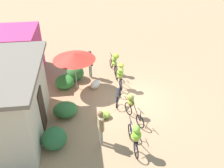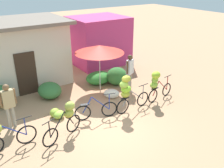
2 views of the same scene
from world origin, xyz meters
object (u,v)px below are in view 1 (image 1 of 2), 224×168
Objects in this scene: bicycle_rightmost at (115,61)px; produce_sack at (95,84)px; bicycle_by_shop at (120,73)px; person_vendor at (90,61)px; building_low at (1,101)px; market_umbrella at (74,56)px; person_bystander at (101,124)px; bicycle_leftmost at (135,136)px; bicycle_center_loaded at (119,95)px; banana_pile_on_ground at (104,115)px; shop_pink at (15,54)px; bicycle_near_pile at (132,106)px.

bicycle_rightmost reaches higher than produce_sack.
bicycle_by_shop is 0.97× the size of person_vendor.
building_low reaches higher than person_vendor.
building_low is at bearing 134.71° from market_umbrella.
bicycle_by_shop is at bearing -19.37° from person_bystander.
person_vendor reaches higher than bicycle_rightmost.
building_low is 5.69m from bicycle_leftmost.
market_umbrella reaches higher than produce_sack.
bicycle_rightmost is 2.27× the size of produce_sack.
bicycle_center_loaded is 3.02m from person_vendor.
building_low is 3.12× the size of bicycle_center_loaded.
bicycle_by_shop reaches higher than banana_pile_on_ground.
building_low is 6.38× the size of banana_pile_on_ground.
building_low reaches higher than market_umbrella.
bicycle_rightmost is at bearing -3.83° from bicycle_center_loaded.
shop_pink is 5.20m from produce_sack.
bicycle_by_shop is (1.28, -0.26, 0.59)m from bicycle_center_loaded.
bicycle_rightmost is (6.38, -0.11, -0.02)m from bicycle_leftmost.
person_vendor reaches higher than produce_sack.
bicycle_by_shop reaches higher than produce_sack.
bicycle_near_pile reaches higher than produce_sack.
bicycle_center_loaded is at bearing -73.89° from building_low.
banana_pile_on_ground is 0.45× the size of person_vendor.
person_vendor is at bearing 10.07° from produce_sack.
market_umbrella is at bearing -45.29° from building_low.
bicycle_near_pile is at bearing -177.19° from bicycle_rightmost.
bicycle_center_loaded is (-1.50, -2.17, -1.67)m from market_umbrella.
building_low reaches higher than bicycle_near_pile.
bicycle_by_shop is 2.90m from banana_pile_on_ground.
bicycle_rightmost is 1.56m from person_vendor.
market_umbrella is 1.40× the size of bicycle_center_loaded.
banana_pile_on_ground is at bearing -135.16° from shop_pink.
banana_pile_on_ground is at bearing -155.49° from market_umbrella.
building_low is 3.19× the size of bicycle_rightmost.
bicycle_near_pile is (0.11, -5.61, -0.89)m from building_low.
person_vendor is (4.01, 1.72, 0.39)m from bicycle_near_pile.
bicycle_center_loaded is 2.04× the size of banana_pile_on_ground.
shop_pink is 1.84× the size of bicycle_by_shop.
person_vendor is (1.12, -0.85, -0.93)m from market_umbrella.
market_umbrella is at bearing 142.65° from person_vendor.
bicycle_near_pile is at bearing -151.96° from produce_sack.
building_low is at bearing 106.11° from bicycle_center_loaded.
bicycle_rightmost reaches higher than banana_pile_on_ground.
person_vendor is at bearing 49.81° from bicycle_by_shop.
produce_sack is at bearing 28.04° from bicycle_near_pile.
bicycle_center_loaded is at bearing 1.38° from bicycle_leftmost.
bicycle_near_pile is 1.50m from bicycle_center_loaded.
bicycle_rightmost reaches higher than bicycle_center_loaded.
building_low is at bearing 125.84° from produce_sack.
produce_sack is at bearing 137.98° from bicycle_rightmost.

